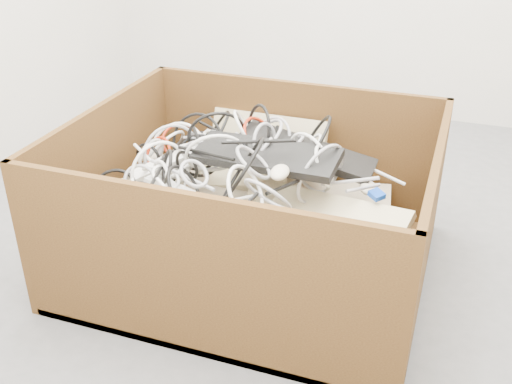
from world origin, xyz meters
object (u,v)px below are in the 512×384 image
(power_strip_right, at_px, (185,197))
(vga_plug, at_px, (377,195))
(power_strip_left, at_px, (173,162))
(cardboard_box, at_px, (250,232))

(power_strip_right, relative_size, vga_plug, 6.77)
(power_strip_right, height_order, vga_plug, vga_plug)
(power_strip_left, relative_size, power_strip_right, 1.06)
(cardboard_box, bearing_deg, power_strip_right, -142.17)
(power_strip_left, height_order, vga_plug, power_strip_left)
(cardboard_box, bearing_deg, vga_plug, 0.66)
(cardboard_box, distance_m, vga_plug, 0.49)
(vga_plug, bearing_deg, power_strip_right, -126.88)
(power_strip_right, bearing_deg, power_strip_left, 135.32)
(cardboard_box, xyz_separation_m, power_strip_left, (-0.31, 0.03, 0.22))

